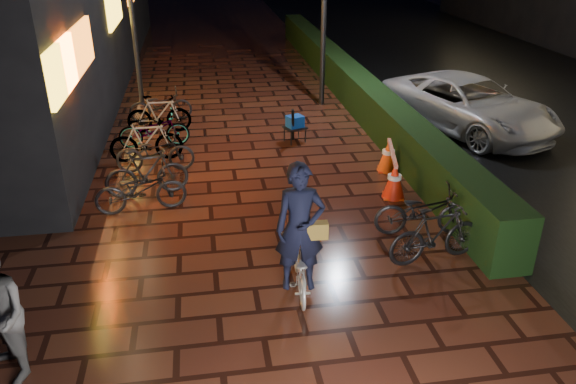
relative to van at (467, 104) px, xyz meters
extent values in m
plane|color=#381911|center=(-5.53, -4.44, -0.68)|extent=(80.00, 80.00, 0.00)
cube|color=black|center=(3.47, 0.56, -0.68)|extent=(11.00, 60.00, 0.01)
cube|color=black|center=(-2.23, 3.56, -0.18)|extent=(0.70, 20.00, 1.00)
imported|color=#ACADB1|center=(0.00, 0.00, 0.00)|extent=(3.89, 5.34, 1.35)
cube|color=yellow|center=(-8.98, -2.94, 1.92)|extent=(0.08, 2.00, 0.90)
cube|color=orange|center=(-8.98, -1.44, 1.92)|extent=(0.08, 3.00, 0.90)
cube|color=yellow|center=(-8.98, 4.56, 1.92)|extent=(0.08, 2.80, 0.90)
cylinder|color=black|center=(-3.17, 2.80, 2.07)|extent=(0.17, 0.17, 5.50)
cylinder|color=black|center=(-8.42, 3.87, 1.93)|extent=(0.18, 0.18, 5.22)
imported|color=silver|center=(-5.45, -6.20, -0.31)|extent=(0.60, 1.44, 0.74)
imported|color=black|center=(-5.46, -6.31, 0.40)|extent=(0.72, 0.50, 1.89)
cube|color=brown|center=(-5.24, -6.35, 0.36)|extent=(0.34, 0.17, 0.24)
cone|color=red|center=(-3.10, -3.49, -0.33)|extent=(0.44, 0.44, 0.71)
cone|color=#EB4C0C|center=(-2.80, -2.21, -0.33)|extent=(0.44, 0.44, 0.71)
cube|color=red|center=(-3.10, -3.49, -0.67)|extent=(0.46, 0.46, 0.03)
cube|color=#FF320D|center=(-2.80, -2.21, -0.67)|extent=(0.46, 0.46, 0.03)
cube|color=red|center=(-2.95, -2.85, -0.01)|extent=(0.41, 1.49, 0.07)
cube|color=black|center=(-4.48, -0.18, -0.31)|extent=(0.62, 0.56, 0.04)
cylinder|color=black|center=(-4.61, -0.41, -0.51)|extent=(0.04, 0.04, 0.35)
cylinder|color=black|center=(-4.23, -0.27, -0.51)|extent=(0.04, 0.04, 0.35)
cylinder|color=black|center=(-4.73, -0.10, -0.51)|extent=(0.04, 0.04, 0.35)
cylinder|color=black|center=(-4.35, 0.04, -0.51)|extent=(0.04, 0.04, 0.35)
cube|color=#0D3FB1|center=(-4.48, -0.18, -0.16)|extent=(0.45, 0.42, 0.27)
cylinder|color=black|center=(-4.56, -0.36, -0.18)|extent=(0.15, 0.41, 0.89)
imported|color=black|center=(-7.76, 1.05, -0.20)|extent=(1.62, 0.50, 0.96)
imported|color=black|center=(-7.82, -2.64, -0.20)|extent=(1.65, 0.68, 0.96)
imported|color=black|center=(-7.89, -3.32, -0.25)|extent=(1.71, 0.77, 0.87)
imported|color=black|center=(-7.83, 0.02, -0.25)|extent=(1.69, 0.69, 0.87)
imported|color=black|center=(-7.73, -1.46, -0.25)|extent=(1.65, 0.58, 0.87)
imported|color=black|center=(-7.77, 1.97, -0.25)|extent=(1.69, 0.72, 0.87)
imported|color=black|center=(-7.95, -0.85, -0.20)|extent=(1.62, 0.54, 0.96)
imported|color=black|center=(-3.09, -4.94, -0.25)|extent=(1.71, 0.77, 0.87)
imported|color=black|center=(-3.21, -5.79, -0.20)|extent=(1.65, 0.70, 0.96)
camera|label=1|loc=(-6.68, -12.90, 4.18)|focal=35.00mm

